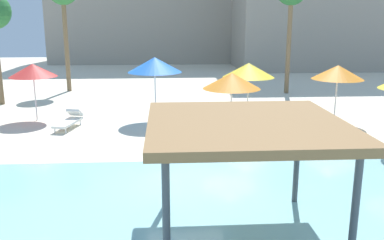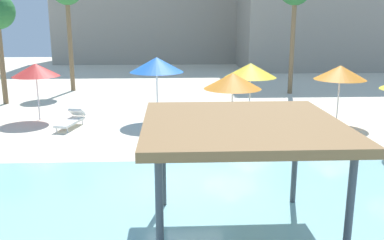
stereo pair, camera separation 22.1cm
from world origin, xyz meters
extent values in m
plane|color=beige|center=(0.00, 0.00, 0.00)|extent=(80.00, 80.00, 0.00)
cylinder|color=#42474C|center=(-0.58, -1.87, 1.22)|extent=(0.14, 0.14, 2.44)
cylinder|color=#42474C|center=(2.73, -1.87, 1.22)|extent=(0.14, 0.14, 2.44)
cylinder|color=#42474C|center=(-0.58, -5.18, 1.22)|extent=(0.14, 0.14, 2.44)
cylinder|color=#42474C|center=(2.73, -5.18, 1.22)|extent=(0.14, 0.14, 2.44)
cube|color=olive|center=(1.07, -3.52, 2.53)|extent=(4.02, 4.02, 0.18)
cylinder|color=silver|center=(7.05, 6.35, 1.00)|extent=(0.06, 0.06, 2.00)
cone|color=orange|center=(7.05, 6.35, 2.31)|extent=(2.26, 2.26, 0.62)
cylinder|color=silver|center=(3.23, 7.18, 1.00)|extent=(0.06, 0.06, 2.01)
cone|color=yellow|center=(3.23, 7.18, 2.33)|extent=(2.35, 2.35, 0.65)
cylinder|color=silver|center=(-6.53, 7.75, 1.02)|extent=(0.06, 0.06, 2.04)
cone|color=red|center=(-6.53, 7.75, 2.33)|extent=(2.14, 2.14, 0.59)
cylinder|color=silver|center=(1.96, 3.99, 1.01)|extent=(0.06, 0.06, 2.02)
cone|color=orange|center=(1.96, 3.99, 2.33)|extent=(2.20, 2.20, 0.61)
cylinder|color=silver|center=(-1.02, 7.24, 1.13)|extent=(0.06, 0.06, 2.26)
cone|color=blue|center=(-1.02, 7.24, 2.60)|extent=(2.43, 2.43, 0.67)
cylinder|color=white|center=(-4.69, 5.33, 0.11)|extent=(0.05, 0.05, 0.22)
cylinder|color=white|center=(-5.16, 5.44, 0.11)|extent=(0.05, 0.05, 0.22)
cylinder|color=white|center=(-4.36, 6.74, 0.11)|extent=(0.05, 0.05, 0.22)
cylinder|color=white|center=(-4.83, 6.85, 0.11)|extent=(0.05, 0.05, 0.22)
cube|color=white|center=(-4.76, 6.09, 0.27)|extent=(1.00, 1.89, 0.10)
cube|color=white|center=(-4.59, 6.81, 0.55)|extent=(0.70, 0.63, 0.40)
cylinder|color=brown|center=(7.07, 14.14, 2.97)|extent=(0.28, 0.28, 5.94)
cylinder|color=brown|center=(-6.78, 15.84, 2.99)|extent=(0.28, 0.28, 5.99)
camera|label=1|loc=(-0.57, -11.84, 4.68)|focal=39.67mm
camera|label=2|loc=(-0.35, -11.85, 4.68)|focal=39.67mm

